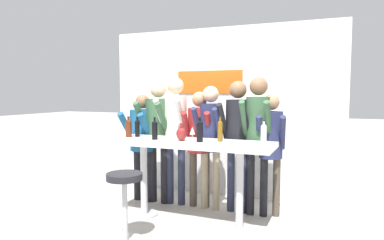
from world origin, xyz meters
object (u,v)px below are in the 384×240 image
(bar_stool, at_px, (125,197))
(person_center, at_px, (199,136))
(person_center_right, at_px, (210,132))
(wine_bottle_5, at_px, (264,133))
(person_center_left, at_px, (175,125))
(wine_bottle_4, at_px, (137,127))
(wine_glass_0, at_px, (192,131))
(decorative_vase, at_px, (182,134))
(person_rightmost, at_px, (271,140))
(wine_bottle_2, at_px, (129,127))
(person_left, at_px, (158,128))
(person_far_left, at_px, (143,136))
(wine_bottle_0, at_px, (200,130))
(tasting_table, at_px, (189,154))
(wine_bottle_3, at_px, (220,130))
(wine_bottle_1, at_px, (155,129))
(person_right, at_px, (237,130))
(person_far_right, at_px, (258,129))

(bar_stool, xyz_separation_m, person_center, (0.32, 1.41, 0.51))
(person_center_right, height_order, wine_bottle_5, person_center_right)
(person_center_left, xyz_separation_m, person_center_right, (0.54, -0.01, -0.08))
(person_center_right, distance_m, wine_bottle_4, 1.00)
(person_center, height_order, wine_glass_0, person_center)
(decorative_vase, bearing_deg, person_center, 90.91)
(person_rightmost, height_order, wine_bottle_2, person_rightmost)
(person_left, bearing_deg, wine_bottle_2, -106.23)
(bar_stool, bearing_deg, person_rightmost, 47.34)
(person_left, distance_m, wine_glass_0, 0.97)
(person_far_left, distance_m, person_center_right, 1.07)
(person_far_left, relative_size, person_rightmost, 0.99)
(wine_bottle_0, bearing_deg, person_far_left, 152.65)
(tasting_table, height_order, wine_bottle_3, wine_bottle_3)
(person_left, xyz_separation_m, person_center_right, (0.81, 0.01, -0.03))
(wine_glass_0, bearing_deg, wine_bottle_0, -9.58)
(person_center_right, bearing_deg, wine_bottle_5, -35.74)
(person_center_left, relative_size, wine_bottle_2, 6.64)
(wine_bottle_3, bearing_deg, person_far_left, 161.31)
(wine_bottle_1, relative_size, wine_bottle_5, 1.01)
(person_right, relative_size, wine_glass_0, 10.07)
(person_center, height_order, person_far_right, person_far_right)
(person_rightmost, bearing_deg, person_right, 175.72)
(tasting_table, distance_m, person_center, 0.62)
(person_right, distance_m, wine_bottle_3, 0.51)
(bar_stool, xyz_separation_m, wine_bottle_0, (0.57, 0.76, 0.67))
(wine_bottle_1, xyz_separation_m, wine_bottle_5, (1.36, 0.09, -0.00))
(person_far_right, xyz_separation_m, person_rightmost, (0.16, 0.06, -0.15))
(person_center_left, bearing_deg, wine_glass_0, -52.92)
(wine_bottle_1, bearing_deg, person_center, 61.80)
(person_far_right, bearing_deg, wine_bottle_3, -130.12)
(person_left, distance_m, person_rightmost, 1.63)
(person_left, height_order, decorative_vase, person_left)
(bar_stool, distance_m, wine_bottle_5, 1.70)
(bar_stool, height_order, wine_bottle_2, wine_bottle_2)
(tasting_table, height_order, person_rightmost, person_rightmost)
(person_center_left, bearing_deg, person_far_right, -4.10)
(person_right, bearing_deg, tasting_table, -127.50)
(person_right, xyz_separation_m, wine_bottle_4, (-1.26, -0.48, 0.03))
(person_center_left, relative_size, person_far_right, 1.01)
(wine_bottle_1, distance_m, wine_bottle_2, 0.46)
(person_rightmost, distance_m, wine_bottle_3, 0.76)
(person_center, height_order, person_center_right, person_center_right)
(wine_bottle_3, bearing_deg, wine_bottle_4, 179.11)
(person_center_left, distance_m, person_right, 0.91)
(tasting_table, relative_size, person_center_right, 1.22)
(wine_bottle_5, bearing_deg, person_rightmost, 91.15)
(person_center_right, height_order, person_right, person_right)
(person_rightmost, xyz_separation_m, wine_bottle_2, (-1.79, -0.58, 0.15))
(person_left, relative_size, wine_bottle_4, 6.48)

